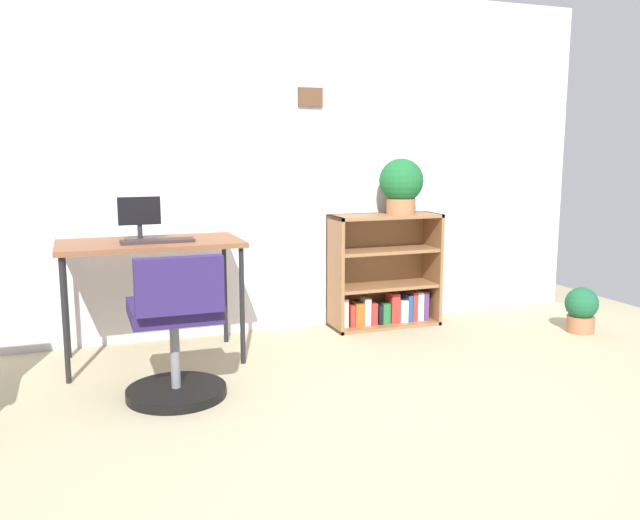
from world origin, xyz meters
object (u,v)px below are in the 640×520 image
object	(u,v)px
bookshelf_low	(383,278)
potted_plant_floor	(581,309)
keyboard	(158,241)
desk	(151,251)
monitor	(140,219)
office_chair	(176,336)
potted_plant_on_shelf	(401,184)

from	to	relation	value
bookshelf_low	potted_plant_floor	world-z (taller)	bookshelf_low
bookshelf_low	potted_plant_floor	size ratio (longest dim) A/B	2.54
potted_plant_floor	keyboard	bearing A→B (deg)	173.82
desk	monitor	bearing A→B (deg)	122.75
desk	potted_plant_floor	xyz separation A→B (m)	(2.91, -0.39, -0.51)
monitor	office_chair	bearing A→B (deg)	-83.81
bookshelf_low	potted_plant_on_shelf	xyz separation A→B (m)	(0.11, -0.05, 0.68)
desk	office_chair	world-z (taller)	office_chair
desk	monitor	xyz separation A→B (m)	(-0.05, 0.08, 0.18)
monitor	potted_plant_on_shelf	world-z (taller)	potted_plant_on_shelf
desk	potted_plant_on_shelf	size ratio (longest dim) A/B	2.69
bookshelf_low	potted_plant_on_shelf	bearing A→B (deg)	-26.17
desk	keyboard	bearing A→B (deg)	-66.53
monitor	potted_plant_on_shelf	bearing A→B (deg)	4.98
desk	potted_plant_floor	distance (m)	2.98
desk	office_chair	xyz separation A→B (m)	(0.04, -0.71, -0.34)
desk	keyboard	size ratio (longest dim) A/B	2.54
keyboard	bookshelf_low	bearing A→B (deg)	12.61
desk	potted_plant_on_shelf	bearing A→B (deg)	7.51
potted_plant_on_shelf	bookshelf_low	bearing A→B (deg)	153.83
office_chair	keyboard	bearing A→B (deg)	90.17
monitor	desk	bearing A→B (deg)	-57.25
monitor	office_chair	xyz separation A→B (m)	(0.09, -0.79, -0.52)
office_chair	potted_plant_floor	size ratio (longest dim) A/B	2.42
bookshelf_low	desk	bearing A→B (deg)	-170.26
desk	potted_plant_floor	bearing A→B (deg)	-7.65
potted_plant_floor	office_chair	bearing A→B (deg)	-173.66
keyboard	potted_plant_floor	distance (m)	2.95
desk	potted_plant_on_shelf	world-z (taller)	potted_plant_on_shelf
keyboard	potted_plant_on_shelf	size ratio (longest dim) A/B	1.06
keyboard	potted_plant_floor	size ratio (longest dim) A/B	1.31
monitor	potted_plant_floor	bearing A→B (deg)	-8.97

